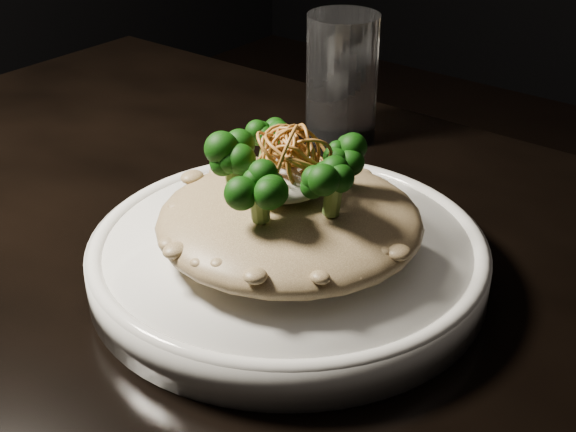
# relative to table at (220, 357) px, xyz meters

# --- Properties ---
(table) EXTENTS (1.10, 0.80, 0.75)m
(table) POSITION_rel_table_xyz_m (0.00, 0.00, 0.00)
(table) COLOR black
(table) RESTS_ON ground
(plate) EXTENTS (0.31, 0.31, 0.03)m
(plate) POSITION_rel_table_xyz_m (0.05, 0.03, 0.10)
(plate) COLOR white
(plate) RESTS_ON table
(risotto) EXTENTS (0.20, 0.20, 0.04)m
(risotto) POSITION_rel_table_xyz_m (0.05, 0.03, 0.14)
(risotto) COLOR brown
(risotto) RESTS_ON plate
(broccoli) EXTENTS (0.14, 0.14, 0.05)m
(broccoli) POSITION_rel_table_xyz_m (0.05, 0.03, 0.18)
(broccoli) COLOR black
(broccoli) RESTS_ON risotto
(cheese) EXTENTS (0.07, 0.07, 0.02)m
(cheese) POSITION_rel_table_xyz_m (0.04, 0.03, 0.17)
(cheese) COLOR silver
(cheese) RESTS_ON risotto
(shallots) EXTENTS (0.06, 0.06, 0.04)m
(shallots) POSITION_rel_table_xyz_m (0.05, 0.04, 0.20)
(shallots) COLOR brown
(shallots) RESTS_ON cheese
(drinking_glass) EXTENTS (0.10, 0.10, 0.13)m
(drinking_glass) POSITION_rel_table_xyz_m (-0.08, 0.29, 0.15)
(drinking_glass) COLOR silver
(drinking_glass) RESTS_ON table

